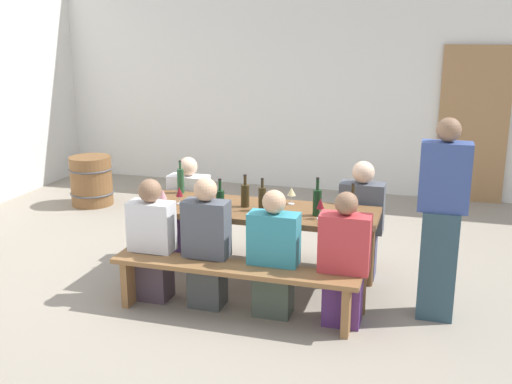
% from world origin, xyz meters
% --- Properties ---
extents(ground_plane, '(24.00, 24.00, 0.00)m').
position_xyz_m(ground_plane, '(0.00, 0.00, 0.00)').
color(ground_plane, gray).
extents(back_wall, '(14.00, 0.20, 3.20)m').
position_xyz_m(back_wall, '(0.00, 3.71, 1.60)').
color(back_wall, silver).
rests_on(back_wall, ground).
extents(wooden_door, '(0.90, 0.06, 2.10)m').
position_xyz_m(wooden_door, '(1.97, 3.57, 1.05)').
color(wooden_door, '#9E7247').
rests_on(wooden_door, ground).
extents(tasting_table, '(2.17, 0.72, 0.75)m').
position_xyz_m(tasting_table, '(0.00, 0.00, 0.67)').
color(tasting_table, brown).
rests_on(tasting_table, ground).
extents(bench_near, '(2.07, 0.30, 0.45)m').
position_xyz_m(bench_near, '(0.00, -0.66, 0.36)').
color(bench_near, olive).
rests_on(bench_near, ground).
extents(bench_far, '(2.07, 0.30, 0.45)m').
position_xyz_m(bench_far, '(0.00, 0.66, 0.36)').
color(bench_far, olive).
rests_on(bench_far, ground).
extents(wine_bottle_0, '(0.07, 0.07, 0.29)m').
position_xyz_m(wine_bottle_0, '(0.07, -0.05, 0.86)').
color(wine_bottle_0, '#332814').
rests_on(wine_bottle_0, tasting_table).
extents(wine_bottle_1, '(0.07, 0.07, 0.31)m').
position_xyz_m(wine_bottle_1, '(-0.26, -0.23, 0.86)').
color(wine_bottle_1, '#143319').
rests_on(wine_bottle_1, tasting_table).
extents(wine_bottle_2, '(0.07, 0.07, 0.34)m').
position_xyz_m(wine_bottle_2, '(0.88, -0.19, 0.88)').
color(wine_bottle_2, '#332814').
rests_on(wine_bottle_2, tasting_table).
extents(wine_bottle_3, '(0.07, 0.07, 0.34)m').
position_xyz_m(wine_bottle_3, '(0.57, -0.06, 0.87)').
color(wine_bottle_3, '#143319').
rests_on(wine_bottle_3, tasting_table).
extents(wine_bottle_4, '(0.08, 0.08, 0.30)m').
position_xyz_m(wine_bottle_4, '(-0.11, 0.02, 0.86)').
color(wine_bottle_4, '#332814').
rests_on(wine_bottle_4, tasting_table).
extents(wine_bottle_5, '(0.07, 0.07, 0.32)m').
position_xyz_m(wine_bottle_5, '(-0.85, 0.29, 0.88)').
color(wine_bottle_5, '#234C2D').
rests_on(wine_bottle_5, tasting_table).
extents(wine_glass_0, '(0.07, 0.07, 0.16)m').
position_xyz_m(wine_glass_0, '(-0.71, -0.07, 0.86)').
color(wine_glass_0, silver).
rests_on(wine_glass_0, tasting_table).
extents(wine_glass_1, '(0.07, 0.07, 0.18)m').
position_xyz_m(wine_glass_1, '(0.61, -0.15, 0.88)').
color(wine_glass_1, silver).
rests_on(wine_glass_1, tasting_table).
extents(wine_glass_2, '(0.08, 0.08, 0.16)m').
position_xyz_m(wine_glass_2, '(0.27, 0.22, 0.86)').
color(wine_glass_2, silver).
rests_on(wine_glass_2, tasting_table).
extents(wine_glass_3, '(0.08, 0.08, 0.16)m').
position_xyz_m(wine_glass_3, '(-0.82, -0.20, 0.86)').
color(wine_glass_3, silver).
rests_on(wine_glass_3, tasting_table).
extents(seated_guest_near_0, '(0.39, 0.24, 1.08)m').
position_xyz_m(seated_guest_near_0, '(-0.79, -0.51, 0.51)').
color(seated_guest_near_0, '#463741').
rests_on(seated_guest_near_0, ground).
extents(seated_guest_near_1, '(0.38, 0.24, 1.13)m').
position_xyz_m(seated_guest_near_1, '(-0.28, -0.51, 0.53)').
color(seated_guest_near_1, '#404242').
rests_on(seated_guest_near_1, ground).
extents(seated_guest_near_2, '(0.41, 0.24, 1.07)m').
position_xyz_m(seated_guest_near_2, '(0.30, -0.51, 0.50)').
color(seated_guest_near_2, '#414B3E').
rests_on(seated_guest_near_2, ground).
extents(seated_guest_near_3, '(0.40, 0.24, 1.10)m').
position_xyz_m(seated_guest_near_3, '(0.88, -0.51, 0.51)').
color(seated_guest_near_3, '#532B6B').
rests_on(seated_guest_near_3, ground).
extents(seated_guest_far_0, '(0.40, 0.24, 1.06)m').
position_xyz_m(seated_guest_far_0, '(-0.86, 0.51, 0.50)').
color(seated_guest_far_0, '#442F67').
rests_on(seated_guest_far_0, ground).
extents(seated_guest_far_1, '(0.41, 0.24, 1.13)m').
position_xyz_m(seated_guest_far_1, '(0.88, 0.51, 0.53)').
color(seated_guest_far_1, '#484767').
rests_on(seated_guest_far_1, ground).
extents(standing_host, '(0.39, 0.24, 1.65)m').
position_xyz_m(standing_host, '(1.59, -0.17, 0.80)').
color(standing_host, '#2E4A56').
rests_on(standing_host, ground).
extents(wine_barrel, '(0.58, 0.58, 0.66)m').
position_xyz_m(wine_barrel, '(-2.88, 1.95, 0.33)').
color(wine_barrel, brown).
rests_on(wine_barrel, ground).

